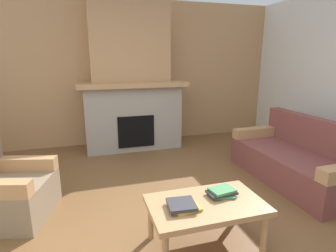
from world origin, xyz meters
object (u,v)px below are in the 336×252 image
object	(u,v)px
couch	(297,161)
armchair	(5,191)
coffee_table	(206,208)
fireplace	(131,85)

from	to	relation	value
couch	armchair	xyz separation A→B (m)	(-3.57, 0.15, 0.01)
armchair	coffee_table	bearing A→B (deg)	-29.50
fireplace	coffee_table	size ratio (longest dim) A/B	2.70
fireplace	coffee_table	bearing A→B (deg)	-87.46
fireplace	armchair	distance (m)	2.75
fireplace	coffee_table	world-z (taller)	fireplace
fireplace	coffee_table	xyz separation A→B (m)	(0.13, -3.03, -0.79)
coffee_table	fireplace	bearing A→B (deg)	92.54
couch	coffee_table	bearing A→B (deg)	-153.49
fireplace	armchair	bearing A→B (deg)	-129.92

